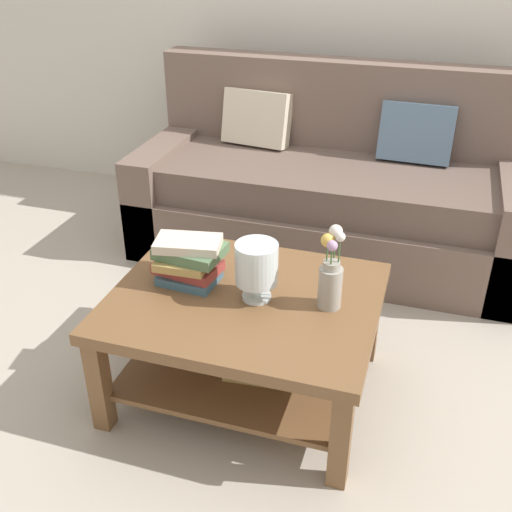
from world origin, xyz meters
TOP-DOWN VIEW (x-y plane):
  - ground_plane at (0.00, 0.00)m, footprint 10.00×10.00m
  - couch at (-0.01, 0.95)m, footprint 2.20×0.90m
  - coffee_table at (-0.08, -0.41)m, footprint 1.05×0.85m
  - book_stack_main at (-0.34, -0.37)m, footprint 0.29×0.23m
  - glass_hurricane_vase at (-0.04, -0.41)m, footprint 0.17×0.17m
  - flower_pitcher at (0.24, -0.38)m, footprint 0.09×0.10m

SIDE VIEW (x-z plane):
  - ground_plane at x=0.00m, z-range 0.00..0.00m
  - coffee_table at x=-0.08m, z-range 0.10..0.57m
  - couch at x=-0.01m, z-range -0.17..0.89m
  - book_stack_main at x=-0.34m, z-range 0.48..0.67m
  - flower_pitcher at x=0.24m, z-range 0.44..0.77m
  - glass_hurricane_vase at x=-0.04m, z-range 0.50..0.74m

